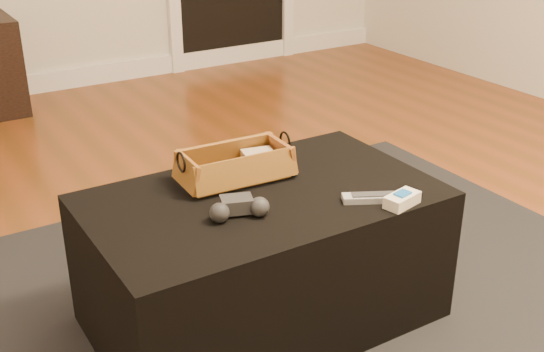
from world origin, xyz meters
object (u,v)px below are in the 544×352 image
tv_remote (232,175)px  game_controller (238,208)px  ottoman (263,258)px  wicker_basket (235,167)px  cream_gadget (402,200)px  silver_remote (377,197)px

tv_remote → game_controller: size_ratio=1.05×
ottoman → tv_remote: tv_remote is taller
ottoman → game_controller: bearing=-145.8°
wicker_basket → cream_gadget: size_ratio=3.03×
silver_remote → cream_gadget: cream_gadget is taller
ottoman → game_controller: game_controller is taller
game_controller → cream_gadget: game_controller is taller
tv_remote → wicker_basket: 0.03m
wicker_basket → silver_remote: bearing=-51.8°
tv_remote → wicker_basket: (0.02, 0.01, 0.02)m
ottoman → silver_remote: 0.39m
wicker_basket → tv_remote: bearing=-145.8°
ottoman → cream_gadget: cream_gadget is taller
tv_remote → game_controller: game_controller is taller
wicker_basket → ottoman: bearing=-84.1°
cream_gadget → ottoman: bearing=138.0°
wicker_basket → silver_remote: 0.43m
game_controller → cream_gadget: 0.45m
game_controller → cream_gadget: (0.41, -0.18, -0.01)m
wicker_basket → game_controller: (-0.11, -0.22, -0.01)m
wicker_basket → cream_gadget: wicker_basket is taller
ottoman → silver_remote: size_ratio=5.22×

